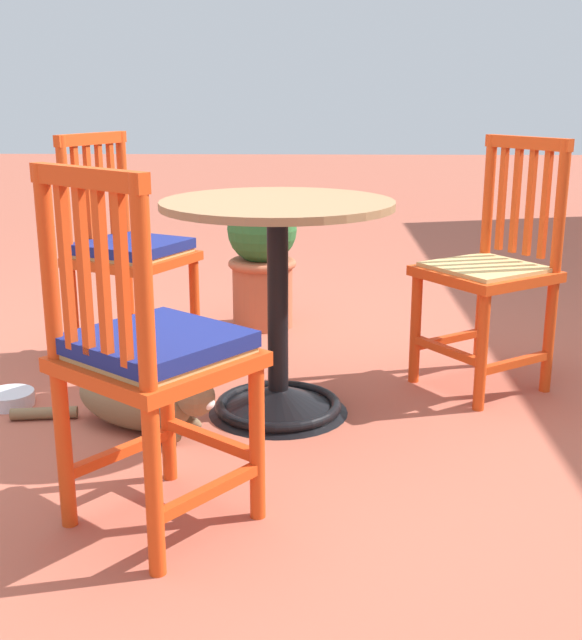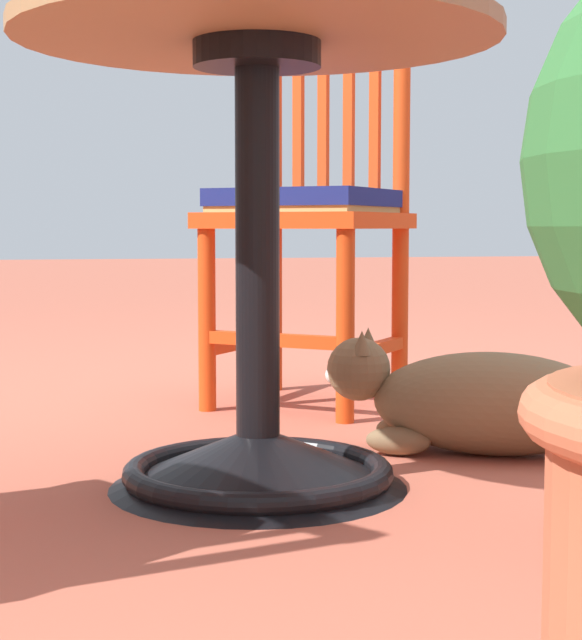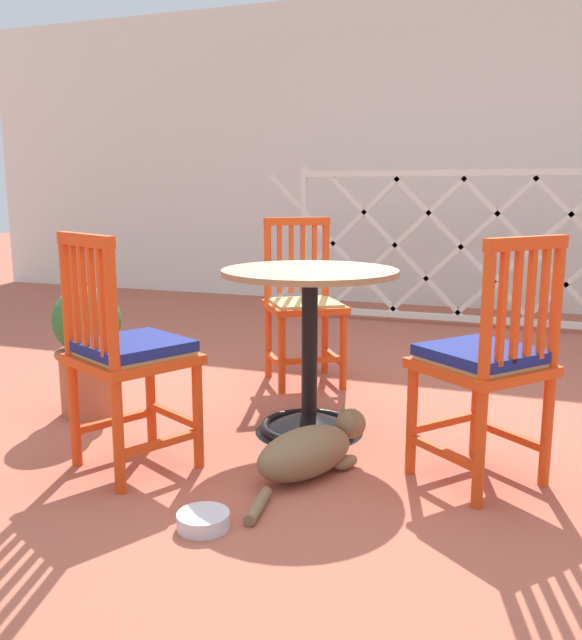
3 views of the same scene
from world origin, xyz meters
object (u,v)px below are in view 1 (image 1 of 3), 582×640
at_px(cafe_table, 278,333).
at_px(orange_chair_by_planter, 491,272).
at_px(tabby_cat, 143,402).
at_px(terracotta_planter, 262,257).
at_px(orange_chair_near_fence, 150,358).
at_px(pet_water_bowl, 10,399).
at_px(orange_chair_facing_out, 128,255).

distance_m(cafe_table, orange_chair_by_planter, 0.83).
relative_size(tabby_cat, terracotta_planter, 1.17).
bearing_deg(orange_chair_by_planter, orange_chair_near_fence, -44.49).
bearing_deg(tabby_cat, pet_water_bowl, -110.76).
bearing_deg(orange_chair_facing_out, tabby_cat, 14.91).
bearing_deg(pet_water_bowl, orange_chair_facing_out, 145.05).
relative_size(orange_chair_facing_out, terracotta_planter, 1.47).
height_order(orange_chair_facing_out, terracotta_planter, orange_chair_facing_out).
height_order(terracotta_planter, pet_water_bowl, terracotta_planter).
height_order(orange_chair_by_planter, tabby_cat, orange_chair_by_planter).
distance_m(tabby_cat, terracotta_planter, 1.29).
height_order(tabby_cat, terracotta_planter, terracotta_planter).
relative_size(orange_chair_near_fence, terracotta_planter, 1.47).
xyz_separation_m(cafe_table, terracotta_planter, (-1.07, -0.12, 0.04)).
relative_size(cafe_table, tabby_cat, 1.05).
bearing_deg(cafe_table, pet_water_bowl, -92.14).
bearing_deg(pet_water_bowl, orange_chair_by_planter, 98.62).
height_order(orange_chair_near_fence, pet_water_bowl, orange_chair_near_fence).
distance_m(terracotta_planter, pet_water_bowl, 1.36).
bearing_deg(tabby_cat, orange_chair_by_planter, 110.81).
bearing_deg(terracotta_planter, pet_water_bowl, -38.69).
relative_size(orange_chair_by_planter, tabby_cat, 1.26).
height_order(orange_chair_near_fence, terracotta_planter, orange_chair_near_fence).
height_order(orange_chair_by_planter, pet_water_bowl, orange_chair_by_planter).
bearing_deg(terracotta_planter, orange_chair_by_planter, 48.66).
relative_size(cafe_table, orange_chair_facing_out, 0.83).
height_order(orange_chair_by_planter, terracotta_planter, orange_chair_by_planter).
height_order(cafe_table, tabby_cat, cafe_table).
xyz_separation_m(terracotta_planter, pet_water_bowl, (1.03, -0.83, -0.30)).
distance_m(orange_chair_near_fence, orange_chair_by_planter, 1.48).
height_order(orange_chair_near_fence, orange_chair_by_planter, same).
xyz_separation_m(cafe_table, orange_chair_facing_out, (-0.52, -0.61, 0.16)).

